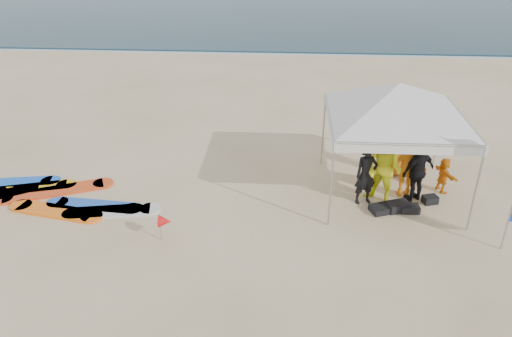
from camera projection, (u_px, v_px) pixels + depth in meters
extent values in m
plane|color=beige|center=(229.00, 280.00, 10.09)|extent=(120.00, 120.00, 0.00)
cube|color=silver|center=(268.00, 52.00, 26.20)|extent=(160.00, 1.20, 0.01)
imported|color=black|center=(366.00, 175.00, 12.40)|extent=(0.67, 0.55, 1.58)
imported|color=#F3F522|center=(384.00, 169.00, 12.28)|extent=(1.20, 1.17, 1.95)
imported|color=orange|center=(407.00, 164.00, 12.74)|extent=(1.18, 0.73, 1.75)
imported|color=black|center=(418.00, 171.00, 12.50)|extent=(1.04, 0.84, 1.66)
imported|color=#CF5E12|center=(396.00, 149.00, 13.77)|extent=(0.82, 0.59, 1.57)
imported|color=orange|center=(444.00, 175.00, 13.05)|extent=(0.57, 0.93, 0.96)
cylinder|color=#A5A5A8|center=(323.00, 130.00, 14.21)|extent=(0.05, 0.05, 2.15)
cylinder|color=#A5A5A8|center=(439.00, 133.00, 14.02)|extent=(0.05, 0.05, 2.15)
cylinder|color=#A5A5A8|center=(331.00, 185.00, 11.35)|extent=(0.05, 0.05, 2.15)
cylinder|color=#A5A5A8|center=(476.00, 190.00, 11.17)|extent=(0.05, 0.05, 2.15)
cube|color=silver|center=(409.00, 149.00, 10.82)|extent=(3.33, 0.02, 0.24)
cube|color=silver|center=(385.00, 99.00, 13.68)|extent=(3.33, 0.02, 0.24)
cube|color=silver|center=(329.00, 120.00, 12.34)|extent=(0.02, 3.33, 0.24)
cube|color=silver|center=(462.00, 123.00, 12.16)|extent=(0.02, 3.33, 0.24)
pyramid|color=silver|center=(401.00, 83.00, 11.80)|extent=(4.56, 4.56, 0.86)
cylinder|color=#A5A5A8|center=(161.00, 229.00, 11.17)|extent=(0.02, 0.02, 0.60)
cone|color=red|center=(165.00, 221.00, 11.07)|extent=(0.28, 0.28, 0.28)
cube|color=black|center=(398.00, 206.00, 12.36)|extent=(0.65, 0.53, 0.22)
cube|color=black|center=(410.00, 209.00, 12.31)|extent=(0.47, 0.32, 0.18)
cube|color=black|center=(381.00, 209.00, 12.31)|extent=(0.61, 0.55, 0.16)
cube|color=black|center=(430.00, 200.00, 12.68)|extent=(0.42, 0.35, 0.20)
cube|color=blue|center=(95.00, 206.00, 12.52)|extent=(2.04, 0.72, 0.07)
cube|color=beige|center=(112.00, 212.00, 12.29)|extent=(1.93, 0.87, 0.07)
cube|color=#D94519|center=(54.00, 191.00, 13.18)|extent=(2.52, 1.50, 0.07)
cube|color=orange|center=(56.00, 211.00, 12.31)|extent=(2.06, 0.92, 0.07)
cube|color=blue|center=(11.00, 183.00, 13.57)|extent=(2.17, 0.89, 0.07)
cube|color=yellow|center=(32.00, 189.00, 13.31)|extent=(1.84, 1.03, 0.07)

